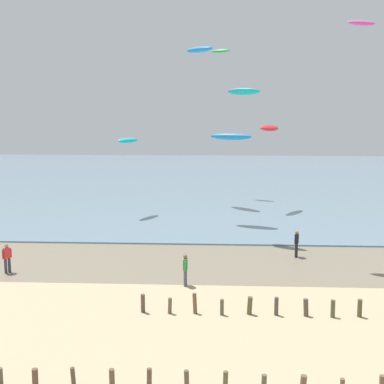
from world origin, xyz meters
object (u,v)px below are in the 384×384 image
at_px(kite_aloft_2, 199,49).
at_px(kite_aloft_6, 269,128).
at_px(kite_aloft_10, 361,23).
at_px(kite_aloft_9, 244,91).
at_px(person_mid_beach, 7,257).
at_px(kite_aloft_0, 231,136).
at_px(person_nearest_camera, 297,243).
at_px(kite_aloft_11, 128,140).
at_px(kite_aloft_3, 220,51).
at_px(person_by_waterline, 185,269).

xyz_separation_m(kite_aloft_2, kite_aloft_6, (6.48, -3.14, -7.28)).
bearing_deg(kite_aloft_10, kite_aloft_9, -146.67).
height_order(person_mid_beach, kite_aloft_0, kite_aloft_0).
height_order(person_nearest_camera, kite_aloft_9, kite_aloft_9).
bearing_deg(kite_aloft_0, person_mid_beach, 65.60).
bearing_deg(kite_aloft_11, kite_aloft_3, 169.64).
height_order(kite_aloft_3, kite_aloft_6, kite_aloft_3).
bearing_deg(kite_aloft_9, kite_aloft_3, -56.65).
height_order(kite_aloft_2, kite_aloft_9, kite_aloft_2).
bearing_deg(person_nearest_camera, kite_aloft_0, 112.94).
bearing_deg(kite_aloft_10, kite_aloft_0, -159.18).
relative_size(kite_aloft_2, kite_aloft_9, 1.42).
bearing_deg(kite_aloft_11, kite_aloft_0, 96.92).
relative_size(kite_aloft_0, kite_aloft_10, 1.13).
distance_m(kite_aloft_2, kite_aloft_9, 15.17).
relative_size(kite_aloft_0, kite_aloft_9, 1.41).
bearing_deg(kite_aloft_6, person_by_waterline, -163.24).
xyz_separation_m(kite_aloft_0, kite_aloft_6, (3.63, 5.99, 0.48)).
distance_m(kite_aloft_6, kite_aloft_11, 12.81).
relative_size(kite_aloft_2, kite_aloft_3, 1.59).
xyz_separation_m(kite_aloft_2, kite_aloft_10, (15.45, 1.46, 2.55)).
relative_size(person_by_waterline, kite_aloft_11, 0.64).
bearing_deg(kite_aloft_6, kite_aloft_2, 97.51).
bearing_deg(person_nearest_camera, kite_aloft_6, 91.31).
xyz_separation_m(person_by_waterline, kite_aloft_2, (-0.16, 24.25, 13.97)).
distance_m(kite_aloft_9, kite_aloft_11, 12.96).
bearing_deg(person_nearest_camera, person_mid_beach, -166.53).
bearing_deg(kite_aloft_2, kite_aloft_0, 151.89).
bearing_deg(kite_aloft_3, kite_aloft_2, 93.01).
xyz_separation_m(kite_aloft_6, kite_aloft_11, (-12.42, -3.01, -0.99)).
xyz_separation_m(person_by_waterline, kite_aloft_10, (15.29, 25.71, 16.52)).
bearing_deg(kite_aloft_0, kite_aloft_2, -53.21).
bearing_deg(kite_aloft_0, kite_aloft_10, -120.47).
distance_m(person_nearest_camera, kite_aloft_0, 11.95).
xyz_separation_m(kite_aloft_2, kite_aloft_3, (2.02, 4.78, 0.41)).
bearing_deg(kite_aloft_3, kite_aloft_6, 145.27).
xyz_separation_m(kite_aloft_0, kite_aloft_2, (-2.85, 9.14, 7.77)).
distance_m(person_nearest_camera, kite_aloft_3, 27.82).
height_order(person_by_waterline, kite_aloft_0, kite_aloft_0).
relative_size(person_by_waterline, kite_aloft_10, 0.57).
bearing_deg(kite_aloft_6, person_mid_beach, 172.98).
bearing_deg(kite_aloft_2, person_nearest_camera, 154.79).
distance_m(kite_aloft_3, kite_aloft_6, 11.91).
height_order(kite_aloft_0, kite_aloft_3, kite_aloft_3).
bearing_deg(person_by_waterline, person_mid_beach, 170.84).
bearing_deg(kite_aloft_9, person_by_waterline, 100.15).
bearing_deg(kite_aloft_11, kite_aloft_2, 161.69).
bearing_deg(person_mid_beach, person_nearest_camera, 13.47).
bearing_deg(kite_aloft_2, kite_aloft_6, -161.31).
height_order(kite_aloft_2, kite_aloft_10, kite_aloft_10).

